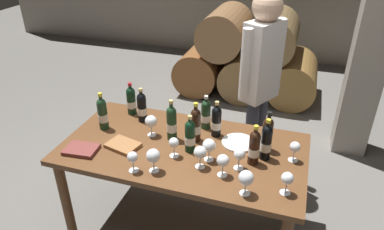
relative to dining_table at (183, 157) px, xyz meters
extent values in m
plane|color=#66635E|center=(0.00, 0.00, -0.67)|extent=(14.00, 14.00, 0.00)
cylinder|color=brown|center=(-0.63, 2.60, -0.37)|extent=(0.60, 0.90, 0.60)
cylinder|color=olive|center=(0.00, 2.60, -0.37)|extent=(0.60, 0.90, 0.60)
cylinder|color=olive|center=(0.63, 2.60, -0.37)|extent=(0.60, 0.90, 0.60)
cylinder|color=brown|center=(-0.32, 2.60, 0.18)|extent=(0.60, 0.90, 0.60)
cylinder|color=brown|center=(0.32, 2.60, 0.18)|extent=(0.60, 0.90, 0.60)
cube|color=gray|center=(1.30, 1.60, 0.63)|extent=(0.32, 0.32, 2.60)
cube|color=brown|center=(0.00, 0.00, 0.07)|extent=(1.70, 0.90, 0.04)
cylinder|color=brown|center=(-0.77, -0.39, -0.31)|extent=(0.07, 0.07, 0.72)
cylinder|color=brown|center=(-0.77, 0.39, -0.31)|extent=(0.07, 0.07, 0.72)
cylinder|color=brown|center=(0.77, 0.39, -0.31)|extent=(0.07, 0.07, 0.72)
cylinder|color=black|center=(-0.56, 0.33, 0.19)|extent=(0.07, 0.07, 0.19)
sphere|color=black|center=(-0.56, 0.33, 0.29)|extent=(0.07, 0.07, 0.07)
cylinder|color=black|center=(-0.56, 0.33, 0.31)|extent=(0.03, 0.03, 0.06)
cylinder|color=#B21E23|center=(-0.56, 0.33, 0.35)|extent=(0.03, 0.03, 0.02)
cylinder|color=silver|center=(-0.56, 0.33, 0.18)|extent=(0.07, 0.07, 0.06)
cylinder|color=#19381E|center=(0.08, 0.30, 0.19)|extent=(0.07, 0.07, 0.19)
sphere|color=#19381E|center=(0.08, 0.30, 0.29)|extent=(0.07, 0.07, 0.07)
cylinder|color=#19381E|center=(0.08, 0.30, 0.31)|extent=(0.03, 0.03, 0.06)
cylinder|color=silver|center=(0.08, 0.30, 0.35)|extent=(0.03, 0.03, 0.02)
cylinder|color=silver|center=(0.08, 0.30, 0.18)|extent=(0.07, 0.07, 0.06)
cylinder|color=black|center=(0.06, -0.03, 0.19)|extent=(0.07, 0.07, 0.19)
sphere|color=black|center=(0.06, -0.03, 0.29)|extent=(0.07, 0.07, 0.07)
cylinder|color=black|center=(0.06, -0.03, 0.32)|extent=(0.03, 0.03, 0.06)
cylinder|color=tan|center=(0.06, -0.03, 0.36)|extent=(0.03, 0.03, 0.02)
cylinder|color=silver|center=(0.06, -0.03, 0.18)|extent=(0.07, 0.07, 0.06)
cylinder|color=black|center=(-0.42, 0.25, 0.19)|extent=(0.07, 0.07, 0.20)
sphere|color=black|center=(-0.42, 0.25, 0.29)|extent=(0.07, 0.07, 0.07)
cylinder|color=black|center=(-0.42, 0.25, 0.32)|extent=(0.03, 0.03, 0.06)
cylinder|color=tan|center=(-0.42, 0.25, 0.36)|extent=(0.03, 0.03, 0.02)
cylinder|color=silver|center=(-0.42, 0.25, 0.18)|extent=(0.07, 0.07, 0.06)
cylinder|color=black|center=(0.56, 0.15, 0.19)|extent=(0.07, 0.07, 0.21)
sphere|color=black|center=(0.56, 0.15, 0.30)|extent=(0.07, 0.07, 0.07)
cylinder|color=black|center=(0.56, 0.15, 0.33)|extent=(0.03, 0.03, 0.07)
cylinder|color=black|center=(0.56, 0.15, 0.38)|extent=(0.03, 0.03, 0.02)
cylinder|color=silver|center=(0.56, 0.15, 0.18)|extent=(0.07, 0.07, 0.06)
cylinder|color=black|center=(0.50, -0.03, 0.19)|extent=(0.07, 0.07, 0.20)
sphere|color=black|center=(0.50, -0.03, 0.30)|extent=(0.07, 0.07, 0.07)
cylinder|color=black|center=(0.50, -0.03, 0.32)|extent=(0.03, 0.03, 0.06)
cylinder|color=gold|center=(0.50, -0.03, 0.36)|extent=(0.03, 0.03, 0.02)
cylinder|color=silver|center=(0.50, -0.03, 0.18)|extent=(0.07, 0.07, 0.06)
cylinder|color=black|center=(0.06, 0.11, 0.20)|extent=(0.07, 0.07, 0.21)
sphere|color=black|center=(0.06, 0.11, 0.31)|extent=(0.07, 0.07, 0.07)
cylinder|color=black|center=(0.06, 0.11, 0.34)|extent=(0.03, 0.03, 0.07)
cylinder|color=gold|center=(0.06, 0.11, 0.38)|extent=(0.03, 0.03, 0.02)
cylinder|color=silver|center=(0.06, 0.11, 0.19)|extent=(0.07, 0.07, 0.06)
cylinder|color=black|center=(0.56, 0.04, 0.20)|extent=(0.07, 0.07, 0.21)
sphere|color=black|center=(0.56, 0.04, 0.31)|extent=(0.07, 0.07, 0.07)
cylinder|color=black|center=(0.56, 0.04, 0.33)|extent=(0.03, 0.03, 0.07)
cylinder|color=gold|center=(0.56, 0.04, 0.38)|extent=(0.03, 0.03, 0.02)
cylinder|color=silver|center=(0.56, 0.04, 0.19)|extent=(0.07, 0.07, 0.06)
cylinder|color=#19381E|center=(-0.66, 0.05, 0.20)|extent=(0.07, 0.07, 0.21)
sphere|color=#19381E|center=(-0.66, 0.05, 0.31)|extent=(0.07, 0.07, 0.07)
cylinder|color=#19381E|center=(-0.66, 0.05, 0.33)|extent=(0.03, 0.03, 0.07)
cylinder|color=gold|center=(-0.66, 0.05, 0.38)|extent=(0.03, 0.03, 0.02)
cylinder|color=silver|center=(-0.66, 0.05, 0.19)|extent=(0.07, 0.07, 0.06)
cylinder|color=#19381E|center=(-0.11, 0.07, 0.20)|extent=(0.07, 0.07, 0.22)
sphere|color=#19381E|center=(-0.11, 0.07, 0.32)|extent=(0.07, 0.07, 0.07)
cylinder|color=#19381E|center=(-0.11, 0.07, 0.35)|extent=(0.03, 0.03, 0.07)
cylinder|color=tan|center=(-0.11, 0.07, 0.39)|extent=(0.03, 0.03, 0.03)
cylinder|color=silver|center=(-0.11, 0.07, 0.19)|extent=(0.07, 0.07, 0.07)
cylinder|color=black|center=(0.18, 0.22, 0.19)|extent=(0.07, 0.07, 0.20)
sphere|color=black|center=(0.18, 0.22, 0.29)|extent=(0.07, 0.07, 0.07)
cylinder|color=black|center=(0.18, 0.22, 0.32)|extent=(0.03, 0.03, 0.06)
cylinder|color=tan|center=(0.18, 0.22, 0.36)|extent=(0.03, 0.03, 0.02)
cylinder|color=silver|center=(0.18, 0.22, 0.18)|extent=(0.07, 0.07, 0.06)
cylinder|color=white|center=(-0.21, -0.35, 0.09)|extent=(0.06, 0.06, 0.00)
cylinder|color=white|center=(-0.21, -0.35, 0.13)|extent=(0.01, 0.01, 0.07)
sphere|color=white|center=(-0.21, -0.35, 0.20)|extent=(0.07, 0.07, 0.07)
cylinder|color=white|center=(0.73, -0.27, 0.09)|extent=(0.06, 0.06, 0.00)
cylinder|color=white|center=(0.73, -0.27, 0.13)|extent=(0.01, 0.01, 0.07)
sphere|color=white|center=(0.73, -0.27, 0.20)|extent=(0.07, 0.07, 0.07)
cylinder|color=white|center=(0.42, -0.12, 0.09)|extent=(0.06, 0.06, 0.00)
cylinder|color=white|center=(0.42, -0.12, 0.13)|extent=(0.01, 0.01, 0.07)
sphere|color=white|center=(0.42, -0.12, 0.20)|extent=(0.08, 0.08, 0.08)
cylinder|color=white|center=(0.21, -0.09, 0.09)|extent=(0.06, 0.06, 0.00)
cylinder|color=white|center=(0.21, -0.09, 0.13)|extent=(0.01, 0.01, 0.07)
sphere|color=white|center=(0.21, -0.09, 0.21)|extent=(0.09, 0.09, 0.09)
cylinder|color=white|center=(-0.02, -0.12, 0.09)|extent=(0.06, 0.06, 0.00)
cylinder|color=white|center=(-0.02, -0.12, 0.13)|extent=(0.01, 0.01, 0.07)
sphere|color=white|center=(-0.02, -0.12, 0.20)|extent=(0.07, 0.07, 0.07)
cylinder|color=white|center=(0.50, -0.35, 0.09)|extent=(0.06, 0.06, 0.00)
cylinder|color=white|center=(0.50, -0.35, 0.13)|extent=(0.01, 0.01, 0.07)
sphere|color=white|center=(0.50, -0.35, 0.21)|extent=(0.09, 0.09, 0.09)
cylinder|color=white|center=(-0.27, 0.07, 0.09)|extent=(0.06, 0.06, 0.00)
cylinder|color=white|center=(-0.27, 0.07, 0.13)|extent=(0.01, 0.01, 0.07)
sphere|color=white|center=(-0.27, 0.07, 0.21)|extent=(0.09, 0.09, 0.09)
cylinder|color=white|center=(0.34, -0.22, 0.09)|extent=(0.06, 0.06, 0.00)
cylinder|color=white|center=(0.34, -0.22, 0.13)|extent=(0.01, 0.01, 0.07)
sphere|color=white|center=(0.34, -0.22, 0.20)|extent=(0.08, 0.08, 0.08)
cylinder|color=white|center=(0.75, 0.07, 0.09)|extent=(0.06, 0.06, 0.00)
cylinder|color=white|center=(0.75, 0.07, 0.13)|extent=(0.01, 0.01, 0.07)
sphere|color=white|center=(0.75, 0.07, 0.20)|extent=(0.07, 0.07, 0.07)
cylinder|color=white|center=(-0.09, -0.31, 0.09)|extent=(0.06, 0.06, 0.00)
cylinder|color=white|center=(-0.09, -0.31, 0.13)|extent=(0.01, 0.01, 0.07)
sphere|color=white|center=(-0.09, -0.31, 0.21)|extent=(0.09, 0.09, 0.09)
cylinder|color=white|center=(0.18, -0.18, 0.09)|extent=(0.06, 0.06, 0.00)
cylinder|color=white|center=(0.18, -0.18, 0.13)|extent=(0.01, 0.01, 0.07)
sphere|color=white|center=(0.18, -0.18, 0.21)|extent=(0.08, 0.08, 0.08)
cube|color=#936038|center=(-0.40, -0.13, 0.11)|extent=(0.25, 0.21, 0.03)
cube|color=brown|center=(-0.65, -0.27, 0.11)|extent=(0.23, 0.18, 0.03)
cylinder|color=white|center=(0.36, 0.16, 0.10)|extent=(0.24, 0.24, 0.01)
cylinder|color=#383842|center=(0.43, 0.80, -0.24)|extent=(0.11, 0.11, 0.85)
cylinder|color=#383842|center=(0.38, 0.70, -0.24)|extent=(0.11, 0.11, 0.85)
cube|color=silver|center=(0.40, 0.75, 0.51)|extent=(0.31, 0.37, 0.64)
cylinder|color=silver|center=(0.50, 0.93, 0.54)|extent=(0.08, 0.08, 0.54)
cylinder|color=silver|center=(0.30, 0.57, 0.54)|extent=(0.08, 0.08, 0.54)
sphere|color=tan|center=(0.40, 0.75, 0.93)|extent=(0.23, 0.23, 0.23)
camera|label=1|loc=(0.70, -1.96, 1.52)|focal=33.40mm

